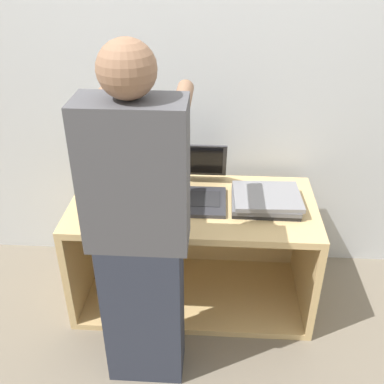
# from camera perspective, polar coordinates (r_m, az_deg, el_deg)

# --- Properties ---
(ground_plane) EXTENTS (12.00, 12.00, 0.00)m
(ground_plane) POSITION_cam_1_polar(r_m,az_deg,el_deg) (2.46, -0.33, -17.70)
(ground_plane) COLOR #756B5B
(wall_back) EXTENTS (8.00, 0.05, 2.40)m
(wall_back) POSITION_cam_1_polar(r_m,az_deg,el_deg) (2.44, 0.76, 15.43)
(wall_back) COLOR silver
(wall_back) RESTS_ON ground_plane
(cart) EXTENTS (1.26, 0.62, 0.62)m
(cart) POSITION_cam_1_polar(r_m,az_deg,el_deg) (2.53, 0.22, -6.61)
(cart) COLOR tan
(cart) RESTS_ON ground_plane
(laptop_open) EXTENTS (0.33, 0.42, 0.26)m
(laptop_open) POSITION_cam_1_polar(r_m,az_deg,el_deg) (2.33, 0.25, 0.60)
(laptop_open) COLOR #333338
(laptop_open) RESTS_ON cart
(laptop_stack_left) EXTENTS (0.36, 0.30, 0.16)m
(laptop_stack_left) POSITION_cam_1_polar(r_m,az_deg,el_deg) (2.30, -8.92, 0.58)
(laptop_stack_left) COLOR slate
(laptop_stack_left) RESTS_ON cart
(laptop_stack_right) EXTENTS (0.35, 0.29, 0.07)m
(laptop_stack_right) POSITION_cam_1_polar(r_m,az_deg,el_deg) (2.29, 9.32, -1.00)
(laptop_stack_right) COLOR #232326
(laptop_stack_right) RESTS_ON cart
(person) EXTENTS (0.40, 0.52, 1.54)m
(person) POSITION_cam_1_polar(r_m,az_deg,el_deg) (1.83, -6.70, -5.51)
(person) COLOR #2D3342
(person) RESTS_ON ground_plane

